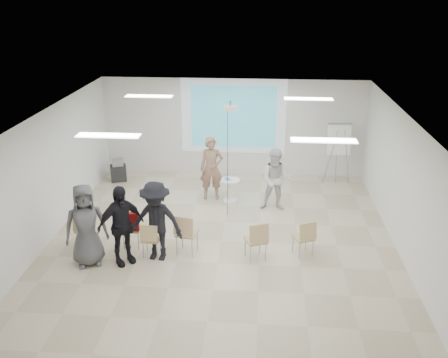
# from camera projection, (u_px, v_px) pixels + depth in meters

# --- Properties ---
(floor) EXTENTS (8.00, 9.00, 0.10)m
(floor) POSITION_uv_depth(u_px,v_px,m) (221.00, 243.00, 11.71)
(floor) COLOR beige
(floor) RESTS_ON ground
(ceiling) EXTENTS (8.00, 9.00, 0.10)m
(ceiling) POSITION_uv_depth(u_px,v_px,m) (221.00, 114.00, 10.57)
(ceiling) COLOR white
(ceiling) RESTS_ON wall_back
(wall_back) EXTENTS (8.00, 0.10, 3.00)m
(wall_back) POSITION_uv_depth(u_px,v_px,m) (233.00, 127.00, 15.36)
(wall_back) COLOR silver
(wall_back) RESTS_ON floor
(wall_left) EXTENTS (0.10, 9.00, 3.00)m
(wall_left) POSITION_uv_depth(u_px,v_px,m) (45.00, 177.00, 11.43)
(wall_left) COLOR silver
(wall_left) RESTS_ON floor
(wall_right) EXTENTS (0.10, 9.00, 3.00)m
(wall_right) POSITION_uv_depth(u_px,v_px,m) (406.00, 187.00, 10.84)
(wall_right) COLOR silver
(wall_right) RESTS_ON floor
(projection_halo) EXTENTS (3.20, 0.01, 2.30)m
(projection_halo) POSITION_uv_depth(u_px,v_px,m) (233.00, 117.00, 15.17)
(projection_halo) COLOR silver
(projection_halo) RESTS_ON wall_back
(projection_image) EXTENTS (2.60, 0.01, 1.90)m
(projection_image) POSITION_uv_depth(u_px,v_px,m) (233.00, 117.00, 15.16)
(projection_image) COLOR #37A9BE
(projection_image) RESTS_ON wall_back
(pedestal_table) EXTENTS (0.68, 0.68, 0.66)m
(pedestal_table) POSITION_uv_depth(u_px,v_px,m) (230.00, 189.00, 13.70)
(pedestal_table) COLOR white
(pedestal_table) RESTS_ON floor
(player_left) EXTENTS (0.79, 0.59, 2.02)m
(player_left) POSITION_uv_depth(u_px,v_px,m) (212.00, 164.00, 13.66)
(player_left) COLOR #95705B
(player_left) RESTS_ON floor
(player_right) EXTENTS (0.92, 0.74, 1.86)m
(player_right) POSITION_uv_depth(u_px,v_px,m) (276.00, 177.00, 13.01)
(player_right) COLOR white
(player_right) RESTS_ON floor
(controller_left) EXTENTS (0.06, 0.13, 0.04)m
(controller_left) POSITION_uv_depth(u_px,v_px,m) (219.00, 151.00, 13.76)
(controller_left) COLOR white
(controller_left) RESTS_ON player_left
(controller_right) EXTENTS (0.05, 0.13, 0.04)m
(controller_right) POSITION_uv_depth(u_px,v_px,m) (270.00, 162.00, 13.14)
(controller_right) COLOR white
(controller_right) RESTS_ON player_right
(chair_far_left) EXTENTS (0.39, 0.42, 0.82)m
(chair_far_left) POSITION_uv_depth(u_px,v_px,m) (84.00, 228.00, 11.26)
(chair_far_left) COLOR tan
(chair_far_left) RESTS_ON floor
(chair_left_mid) EXTENTS (0.44, 0.47, 0.87)m
(chair_left_mid) POSITION_uv_depth(u_px,v_px,m) (131.00, 227.00, 11.22)
(chair_left_mid) COLOR tan
(chair_left_mid) RESTS_ON floor
(chair_left_inner) EXTENTS (0.40, 0.43, 0.82)m
(chair_left_inner) POSITION_uv_depth(u_px,v_px,m) (150.00, 237.00, 10.84)
(chair_left_inner) COLOR tan
(chair_left_inner) RESTS_ON floor
(chair_center) EXTENTS (0.53, 0.55, 0.95)m
(chair_center) POSITION_uv_depth(u_px,v_px,m) (186.00, 231.00, 10.93)
(chair_center) COLOR tan
(chair_center) RESTS_ON floor
(chair_right_inner) EXTENTS (0.57, 0.59, 0.92)m
(chair_right_inner) POSITION_uv_depth(u_px,v_px,m) (257.00, 238.00, 10.67)
(chair_right_inner) COLOR tan
(chair_right_inner) RESTS_ON floor
(chair_right_far) EXTENTS (0.54, 0.55, 0.86)m
(chair_right_far) POSITION_uv_depth(u_px,v_px,m) (305.00, 236.00, 10.86)
(chair_right_far) COLOR tan
(chair_right_far) RESTS_ON floor
(red_jacket) EXTENTS (0.47, 0.14, 0.44)m
(red_jacket) POSITION_uv_depth(u_px,v_px,m) (128.00, 222.00, 11.01)
(red_jacket) COLOR maroon
(red_jacket) RESTS_ON chair_left_mid
(laptop) EXTENTS (0.31, 0.23, 0.02)m
(laptop) POSITION_uv_depth(u_px,v_px,m) (152.00, 237.00, 10.94)
(laptop) COLOR black
(laptop) RESTS_ON chair_left_inner
(audience_left) EXTENTS (1.36, 1.31, 2.04)m
(audience_left) POSITION_uv_depth(u_px,v_px,m) (120.00, 220.00, 10.43)
(audience_left) COLOR black
(audience_left) RESTS_ON floor
(audience_mid) EXTENTS (1.41, 0.89, 2.04)m
(audience_mid) POSITION_uv_depth(u_px,v_px,m) (156.00, 216.00, 10.59)
(audience_mid) COLOR black
(audience_mid) RESTS_ON floor
(audience_outer) EXTENTS (1.17, 1.00, 2.03)m
(audience_outer) POSITION_uv_depth(u_px,v_px,m) (85.00, 221.00, 10.40)
(audience_outer) COLOR #56575B
(audience_outer) RESTS_ON floor
(flipchart_easel) EXTENTS (0.81, 0.61, 1.87)m
(flipchart_easel) POSITION_uv_depth(u_px,v_px,m) (339.00, 139.00, 14.57)
(flipchart_easel) COLOR gray
(flipchart_easel) RESTS_ON floor
(av_cart) EXTENTS (0.56, 0.50, 0.69)m
(av_cart) POSITION_uv_depth(u_px,v_px,m) (118.00, 171.00, 15.14)
(av_cart) COLOR black
(av_cart) RESTS_ON floor
(ceiling_projector) EXTENTS (0.30, 0.25, 3.00)m
(ceiling_projector) POSITION_uv_depth(u_px,v_px,m) (230.00, 114.00, 12.08)
(ceiling_projector) COLOR white
(ceiling_projector) RESTS_ON ceiling
(fluor_panel_nw) EXTENTS (1.20, 0.30, 0.02)m
(fluor_panel_nw) POSITION_uv_depth(u_px,v_px,m) (149.00, 96.00, 12.60)
(fluor_panel_nw) COLOR white
(fluor_panel_nw) RESTS_ON ceiling
(fluor_panel_ne) EXTENTS (1.20, 0.30, 0.02)m
(fluor_panel_ne) POSITION_uv_depth(u_px,v_px,m) (308.00, 99.00, 12.31)
(fluor_panel_ne) COLOR white
(fluor_panel_ne) RESTS_ON ceiling
(fluor_panel_sw) EXTENTS (1.20, 0.30, 0.02)m
(fluor_panel_sw) POSITION_uv_depth(u_px,v_px,m) (108.00, 135.00, 9.35)
(fluor_panel_sw) COLOR white
(fluor_panel_sw) RESTS_ON ceiling
(fluor_panel_se) EXTENTS (1.20, 0.30, 0.02)m
(fluor_panel_se) POSITION_uv_depth(u_px,v_px,m) (324.00, 140.00, 9.06)
(fluor_panel_se) COLOR white
(fluor_panel_se) RESTS_ON ceiling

